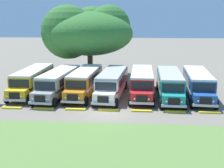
# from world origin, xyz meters

# --- Properties ---
(ground_plane) EXTENTS (220.00, 220.00, 0.00)m
(ground_plane) POSITION_xyz_m (0.00, 0.00, 0.00)
(ground_plane) COLOR slate
(foreground_grass_strip) EXTENTS (80.00, 8.34, 0.01)m
(foreground_grass_strip) POSITION_xyz_m (0.00, -6.99, 0.00)
(foreground_grass_strip) COLOR olive
(foreground_grass_strip) RESTS_ON ground_plane
(parked_bus_slot_0) EXTENTS (2.72, 10.84, 2.82)m
(parked_bus_slot_0) POSITION_xyz_m (-9.75, 7.27, 1.58)
(parked_bus_slot_0) COLOR yellow
(parked_bus_slot_0) RESTS_ON ground_plane
(parked_bus_slot_1) EXTENTS (3.45, 10.96, 2.82)m
(parked_bus_slot_1) POSITION_xyz_m (-6.29, 6.33, 1.58)
(parked_bus_slot_1) COLOR #9E9993
(parked_bus_slot_1) RESTS_ON ground_plane
(parked_bus_slot_2) EXTENTS (3.18, 10.91, 2.82)m
(parked_bus_slot_2) POSITION_xyz_m (-3.35, 7.06, 1.58)
(parked_bus_slot_2) COLOR orange
(parked_bus_slot_2) RESTS_ON ground_plane
(parked_bus_slot_3) EXTENTS (3.46, 10.96, 2.82)m
(parked_bus_slot_3) POSITION_xyz_m (-0.05, 6.59, 1.58)
(parked_bus_slot_3) COLOR silver
(parked_bus_slot_3) RESTS_ON ground_plane
(parked_bus_slot_4) EXTENTS (2.93, 10.87, 2.82)m
(parked_bus_slot_4) POSITION_xyz_m (3.40, 7.14, 1.58)
(parked_bus_slot_4) COLOR red
(parked_bus_slot_4) RESTS_ON ground_plane
(parked_bus_slot_5) EXTENTS (3.03, 10.89, 2.82)m
(parked_bus_slot_5) POSITION_xyz_m (6.52, 6.40, 1.58)
(parked_bus_slot_5) COLOR teal
(parked_bus_slot_5) RESTS_ON ground_plane
(parked_bus_slot_6) EXTENTS (3.34, 10.94, 2.82)m
(parked_bus_slot_6) POSITION_xyz_m (9.75, 6.81, 1.58)
(parked_bus_slot_6) COLOR #23519E
(parked_bus_slot_6) RESTS_ON ground_plane
(curb_wheelstop_0) EXTENTS (2.00, 0.36, 0.15)m
(curb_wheelstop_0) POSITION_xyz_m (-9.67, 0.62, 0.07)
(curb_wheelstop_0) COLOR yellow
(curb_wheelstop_0) RESTS_ON ground_plane
(curb_wheelstop_1) EXTENTS (2.00, 0.36, 0.15)m
(curb_wheelstop_1) POSITION_xyz_m (-6.44, 0.62, 0.07)
(curb_wheelstop_1) COLOR yellow
(curb_wheelstop_1) RESTS_ON ground_plane
(curb_wheelstop_2) EXTENTS (2.00, 0.36, 0.15)m
(curb_wheelstop_2) POSITION_xyz_m (-3.22, 0.62, 0.07)
(curb_wheelstop_2) COLOR yellow
(curb_wheelstop_2) RESTS_ON ground_plane
(curb_wheelstop_3) EXTENTS (2.00, 0.36, 0.15)m
(curb_wheelstop_3) POSITION_xyz_m (0.00, 0.62, 0.07)
(curb_wheelstop_3) COLOR yellow
(curb_wheelstop_3) RESTS_ON ground_plane
(curb_wheelstop_4) EXTENTS (2.00, 0.36, 0.15)m
(curb_wheelstop_4) POSITION_xyz_m (3.22, 0.62, 0.07)
(curb_wheelstop_4) COLOR yellow
(curb_wheelstop_4) RESTS_ON ground_plane
(curb_wheelstop_5) EXTENTS (2.00, 0.36, 0.15)m
(curb_wheelstop_5) POSITION_xyz_m (6.44, 0.62, 0.07)
(curb_wheelstop_5) COLOR yellow
(curb_wheelstop_5) RESTS_ON ground_plane
(curb_wheelstop_6) EXTENTS (2.00, 0.36, 0.15)m
(curb_wheelstop_6) POSITION_xyz_m (9.67, 0.62, 0.07)
(curb_wheelstop_6) COLOR yellow
(curb_wheelstop_6) RESTS_ON ground_plane
(broad_shade_tree) EXTENTS (13.57, 13.70, 10.87)m
(broad_shade_tree) POSITION_xyz_m (-4.63, 18.24, 6.81)
(broad_shade_tree) COLOR brown
(broad_shade_tree) RESTS_ON ground_plane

